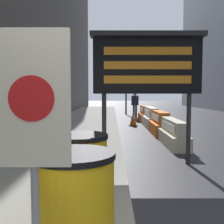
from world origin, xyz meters
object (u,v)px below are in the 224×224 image
(message_board, at_px, (147,65))
(pedestrian_worker, at_px, (135,103))
(jersey_barrier_orange_far, at_px, (144,115))
(traffic_cone_mid, at_px, (181,138))
(traffic_light_near_curb, at_px, (126,73))
(warning_sign, at_px, (32,116))
(traffic_cone_near, at_px, (133,119))
(jersey_barrier_cream, at_px, (173,134))
(jersey_barrier_orange_near, at_px, (160,124))
(jersey_barrier_white, at_px, (150,118))
(barrel_drum_middle, at_px, (79,163))
(barrel_drum_foreground, at_px, (73,193))

(message_board, bearing_deg, pedestrian_worker, 86.22)
(jersey_barrier_orange_far, height_order, traffic_cone_mid, jersey_barrier_orange_far)
(traffic_light_near_curb, height_order, pedestrian_worker, traffic_light_near_curb)
(warning_sign, distance_m, message_board, 4.18)
(traffic_cone_mid, bearing_deg, traffic_cone_near, 99.09)
(jersey_barrier_cream, height_order, traffic_light_near_curb, traffic_light_near_curb)
(warning_sign, bearing_deg, traffic_light_near_curb, 84.80)
(message_board, xyz_separation_m, traffic_light_near_curb, (0.32, 14.35, 1.00))
(jersey_barrier_orange_near, bearing_deg, jersey_barrier_cream, -90.00)
(jersey_barrier_white, bearing_deg, barrel_drum_middle, -105.18)
(message_board, relative_size, jersey_barrier_white, 1.38)
(barrel_drum_foreground, height_order, jersey_barrier_cream, barrel_drum_foreground)
(message_board, distance_m, pedestrian_worker, 11.80)
(barrel_drum_foreground, bearing_deg, jersey_barrier_orange_near, 73.22)
(jersey_barrier_cream, bearing_deg, traffic_light_near_curb, 93.61)
(jersey_barrier_orange_far, height_order, traffic_cone_near, jersey_barrier_orange_far)
(jersey_barrier_white, bearing_deg, message_board, -99.32)
(message_board, relative_size, traffic_light_near_curb, 0.65)
(message_board, distance_m, jersey_barrier_white, 6.99)
(barrel_drum_middle, bearing_deg, jersey_barrier_orange_far, 78.02)
(jersey_barrier_cream, bearing_deg, jersey_barrier_orange_near, 90.00)
(barrel_drum_foreground, distance_m, message_board, 3.74)
(traffic_light_near_curb, bearing_deg, traffic_cone_near, -90.31)
(traffic_cone_mid, bearing_deg, pedestrian_worker, 92.26)
(jersey_barrier_orange_near, bearing_deg, jersey_barrier_white, 90.00)
(jersey_barrier_cream, relative_size, traffic_light_near_curb, 0.50)
(warning_sign, distance_m, traffic_cone_mid, 5.99)
(pedestrian_worker, bearing_deg, traffic_light_near_curb, 53.38)
(barrel_drum_foreground, relative_size, jersey_barrier_cream, 0.39)
(barrel_drum_foreground, relative_size, traffic_cone_mid, 1.21)
(barrel_drum_foreground, bearing_deg, pedestrian_worker, 82.61)
(traffic_cone_mid, distance_m, traffic_light_near_curb, 13.24)
(jersey_barrier_orange_far, distance_m, pedestrian_worker, 2.72)
(message_board, relative_size, traffic_cone_near, 3.90)
(warning_sign, height_order, pedestrian_worker, warning_sign)
(warning_sign, xyz_separation_m, jersey_barrier_orange_far, (2.43, 12.95, -1.01))
(traffic_cone_mid, relative_size, pedestrian_worker, 0.42)
(warning_sign, bearing_deg, traffic_cone_mid, 64.74)
(jersey_barrier_orange_far, xyz_separation_m, traffic_cone_mid, (0.08, -7.62, -0.05))
(warning_sign, relative_size, jersey_barrier_white, 0.91)
(barrel_drum_middle, height_order, jersey_barrier_cream, barrel_drum_middle)
(traffic_cone_near, bearing_deg, message_board, -92.28)
(jersey_barrier_cream, distance_m, traffic_cone_near, 5.02)
(jersey_barrier_orange_near, bearing_deg, traffic_cone_near, 106.44)
(traffic_cone_near, xyz_separation_m, traffic_cone_mid, (0.90, -5.60, -0.02))
(jersey_barrier_cream, xyz_separation_m, traffic_light_near_curb, (-0.77, 12.25, 2.84))
(traffic_light_near_curb, bearing_deg, barrel_drum_foreground, -94.82)
(pedestrian_worker, bearing_deg, barrel_drum_middle, -144.75)
(message_board, distance_m, traffic_light_near_curb, 14.39)
(warning_sign, height_order, jersey_barrier_orange_far, warning_sign)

